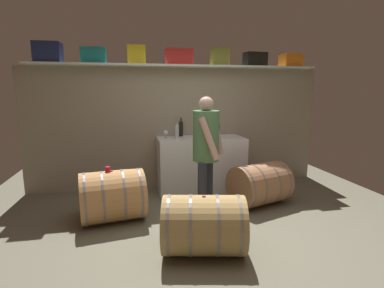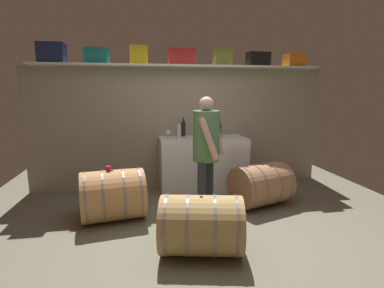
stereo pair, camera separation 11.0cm
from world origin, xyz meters
The scene contains 21 objects.
ground_plane centered at (0.00, 0.53, -0.01)m, with size 6.31×7.40×0.02m, color #6A6754.
back_wall_panel centered at (0.00, 2.10, 1.03)m, with size 5.11×0.10×2.06m, color gray.
high_shelf_board centered at (0.00, 1.95, 2.08)m, with size 4.70×0.40×0.03m, color silver.
toolcase_navy centered at (-2.00, 1.95, 2.24)m, with size 0.38×0.29×0.30m, color navy.
toolcase_teal centered at (-1.35, 1.95, 2.21)m, with size 0.37×0.23×0.24m, color #1B7C7D.
toolcase_yellow centered at (-0.69, 1.95, 2.24)m, with size 0.28×0.20×0.29m, color yellow.
toolcase_red centered at (-0.01, 1.95, 2.22)m, with size 0.42×0.28×0.25m, color red.
toolcase_olive centered at (0.69, 1.95, 2.24)m, with size 0.29×0.23×0.29m, color olive.
toolcase_black centered at (1.33, 1.95, 2.21)m, with size 0.38×0.22×0.23m, color black.
toolcase_orange centered at (2.00, 1.95, 2.20)m, with size 0.33×0.28×0.22m, color orange.
work_cabinet centered at (0.31, 1.71, 0.45)m, with size 1.42×0.66×0.91m, color white.
wine_bottle_clear centered at (-0.09, 1.73, 1.03)m, with size 0.07×0.07×0.27m.
wine_bottle_dark centered at (0.02, 1.94, 1.05)m, with size 0.07×0.07×0.32m.
wine_bottle_green centered at (0.55, 1.54, 1.05)m, with size 0.07×0.07×0.34m.
wine_glass centered at (-0.26, 1.80, 0.99)m, with size 0.08×0.08×0.13m.
red_funnel centered at (0.36, 1.56, 0.97)m, with size 0.11×0.11×0.12m, color red.
wine_barrel_near centered at (-1.09, 0.77, 0.34)m, with size 0.88×0.77×0.68m.
wine_barrel_far centered at (-0.12, -0.24, 0.31)m, with size 0.95×0.78×0.63m.
wine_barrel_flank centered at (1.01, 0.90, 0.31)m, with size 0.96×0.83×0.63m.
tasting_cup centered at (-1.13, 0.77, 0.70)m, with size 0.07×0.07×0.06m, color red.
winemaker_pouring centered at (0.12, 0.63, 0.99)m, with size 0.45×0.52×1.61m.
Camera 1 is at (-0.83, -3.04, 1.68)m, focal length 27.85 mm.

